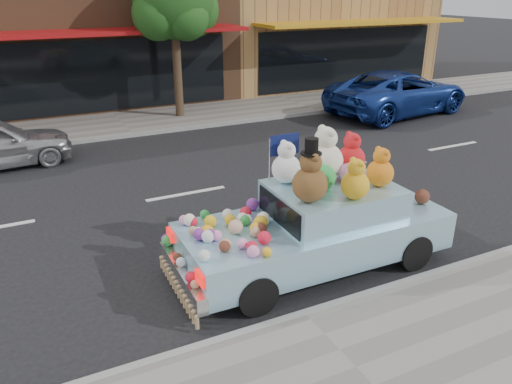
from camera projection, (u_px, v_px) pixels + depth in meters
ground at (186, 194)px, 11.01m from camera, size 120.00×120.00×0.00m
far_sidewalk at (122, 124)px, 16.37m from camera, size 60.00×3.00×0.12m
near_kerb at (304, 316)px, 6.84m from camera, size 60.00×0.12×0.13m
far_kerb at (133, 135)px, 15.12m from camera, size 60.00×0.12×0.13m
storefront_mid at (82, 2)px, 19.53m from camera, size 10.00×9.80×7.30m
street_tree at (174, 5)px, 15.84m from camera, size 3.00×2.70×5.22m
car_blue at (398, 92)px, 17.61m from camera, size 5.77×3.27×1.52m
art_car at (317, 220)px, 7.92m from camera, size 4.51×1.82×2.30m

